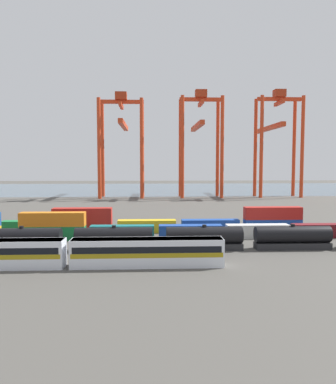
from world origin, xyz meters
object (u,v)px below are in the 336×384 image
(passenger_train, at_px, (68,252))
(gantry_crane_west, at_px, (122,134))
(gantry_crane_east, at_px, (276,134))
(freight_tank_row, at_px, (204,238))
(shipping_container_14, at_px, (272,225))
(gantry_crane_central, at_px, (200,134))
(shipping_container_12, at_px, (147,226))
(shipping_container_5, at_px, (190,232))

(passenger_train, distance_m, gantry_crane_west, 114.66)
(gantry_crane_west, bearing_deg, gantry_crane_east, 0.36)
(freight_tank_row, xyz_separation_m, shipping_container_14, (16.96, 16.36, -0.67))
(passenger_train, height_order, freight_tank_row, freight_tank_row)
(gantry_crane_central, height_order, gantry_crane_east, gantry_crane_east)
(freight_tank_row, height_order, gantry_crane_central, gantry_crane_central)
(gantry_crane_central, bearing_deg, passenger_train, -106.46)
(shipping_container_12, bearing_deg, gantry_crane_central, 75.41)
(shipping_container_5, bearing_deg, shipping_container_12, 141.36)
(shipping_container_5, height_order, gantry_crane_east, gantry_crane_east)
(gantry_crane_east, bearing_deg, shipping_container_5, -117.16)
(shipping_container_14, bearing_deg, gantry_crane_central, 92.93)
(gantry_crane_west, distance_m, gantry_crane_central, 33.89)
(shipping_container_12, xyz_separation_m, shipping_container_14, (26.68, 0.00, 0.00))
(shipping_container_5, bearing_deg, gantry_crane_east, 62.84)
(gantry_crane_east, bearing_deg, passenger_train, -120.76)
(shipping_container_5, distance_m, gantry_crane_central, 97.02)
(passenger_train, xyz_separation_m, gantry_crane_west, (-0.92, 111.87, 25.08))
(shipping_container_14, height_order, gantry_crane_east, gantry_crane_east)
(freight_tank_row, xyz_separation_m, gantry_crane_central, (12.57, 102.00, 25.54))
(passenger_train, height_order, gantry_crane_east, gantry_crane_east)
(gantry_crane_central, bearing_deg, shipping_container_12, -104.59)
(gantry_crane_west, distance_m, gantry_crane_east, 67.78)
(shipping_container_14, height_order, gantry_crane_west, gantry_crane_west)
(gantry_crane_east, bearing_deg, shipping_container_14, -108.86)
(shipping_container_14, bearing_deg, freight_tank_row, -136.03)
(shipping_container_12, height_order, shipping_container_14, same)
(freight_tank_row, bearing_deg, gantry_crane_east, 65.66)
(passenger_train, xyz_separation_m, shipping_container_5, (19.10, 19.21, -0.84))
(shipping_container_5, bearing_deg, gantry_crane_central, 81.46)
(shipping_container_5, relative_size, gantry_crane_central, 0.26)
(freight_tank_row, bearing_deg, shipping_container_12, 120.72)
(shipping_container_12, height_order, gantry_crane_west, gantry_crane_west)
(shipping_container_14, distance_m, gantry_crane_west, 97.57)
(gantry_crane_east, bearing_deg, gantry_crane_west, -179.64)
(freight_tank_row, bearing_deg, shipping_container_14, 43.97)
(shipping_container_14, bearing_deg, gantry_crane_west, 114.01)
(gantry_crane_central, relative_size, gantry_crane_east, 0.99)
(shipping_container_12, distance_m, gantry_crane_central, 92.29)
(passenger_train, height_order, shipping_container_14, passenger_train)
(freight_tank_row, relative_size, gantry_crane_west, 1.63)
(shipping_container_12, height_order, gantry_crane_east, gantry_crane_east)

